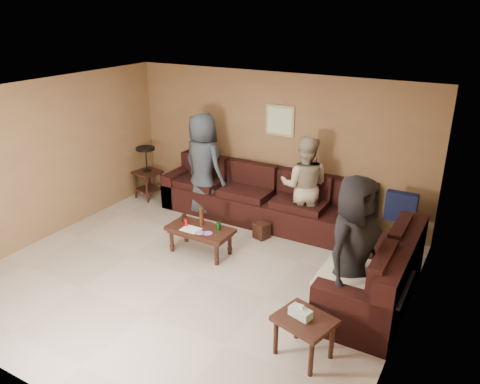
{
  "coord_description": "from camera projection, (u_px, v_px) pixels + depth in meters",
  "views": [
    {
      "loc": [
        3.35,
        -4.6,
        3.52
      ],
      "look_at": [
        0.25,
        0.85,
        1.0
      ],
      "focal_mm": 35.0,
      "sensor_mm": 36.0,
      "label": 1
    }
  ],
  "objects": [
    {
      "name": "end_table_left",
      "position": [
        147.0,
        172.0,
        8.98
      ],
      "size": [
        0.52,
        0.52,
        1.02
      ],
      "rotation": [
        0.0,
        0.0,
        -0.19
      ],
      "color": "black",
      "rests_on": "ground"
    },
    {
      "name": "room",
      "position": [
        190.0,
        162.0,
        5.94
      ],
      "size": [
        5.6,
        5.5,
        2.5
      ],
      "color": "#AEA193",
      "rests_on": "ground"
    },
    {
      "name": "wall_art",
      "position": [
        280.0,
        121.0,
        7.88
      ],
      "size": [
        0.52,
        0.04,
        0.52
      ],
      "color": "tan",
      "rests_on": "ground"
    },
    {
      "name": "side_table_right",
      "position": [
        304.0,
        323.0,
        4.9
      ],
      "size": [
        0.69,
        0.61,
        0.63
      ],
      "rotation": [
        0.0,
        0.0,
        -0.26
      ],
      "color": "black",
      "rests_on": "ground"
    },
    {
      "name": "sectional_sofa",
      "position": [
        292.0,
        225.0,
        7.29
      ],
      "size": [
        4.65,
        2.9,
        0.97
      ],
      "color": "black",
      "rests_on": "ground"
    },
    {
      "name": "waste_bin",
      "position": [
        262.0,
        230.0,
        7.55
      ],
      "size": [
        0.27,
        0.27,
        0.26
      ],
      "primitive_type": "cube",
      "rotation": [
        0.0,
        0.0,
        -0.3
      ],
      "color": "black",
      "rests_on": "ground"
    },
    {
      "name": "person_middle",
      "position": [
        304.0,
        186.0,
        7.49
      ],
      "size": [
        0.93,
        0.81,
        1.64
      ],
      "primitive_type": "imported",
      "rotation": [
        0.0,
        0.0,
        3.4
      ],
      "color": "tan",
      "rests_on": "ground"
    },
    {
      "name": "coffee_table",
      "position": [
        200.0,
        231.0,
        7.01
      ],
      "size": [
        1.0,
        0.5,
        0.7
      ],
      "rotation": [
        0.0,
        0.0,
        -0.01
      ],
      "color": "black",
      "rests_on": "ground"
    },
    {
      "name": "person_left",
      "position": [
        203.0,
        164.0,
        8.21
      ],
      "size": [
        1.01,
        0.79,
        1.82
      ],
      "primitive_type": "imported",
      "rotation": [
        0.0,
        0.0,
        2.87
      ],
      "color": "#2F3741",
      "rests_on": "ground"
    },
    {
      "name": "person_right",
      "position": [
        353.0,
        249.0,
        5.41
      ],
      "size": [
        0.77,
        0.99,
        1.79
      ],
      "primitive_type": "imported",
      "rotation": [
        0.0,
        0.0,
        1.31
      ],
      "color": "black",
      "rests_on": "ground"
    }
  ]
}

